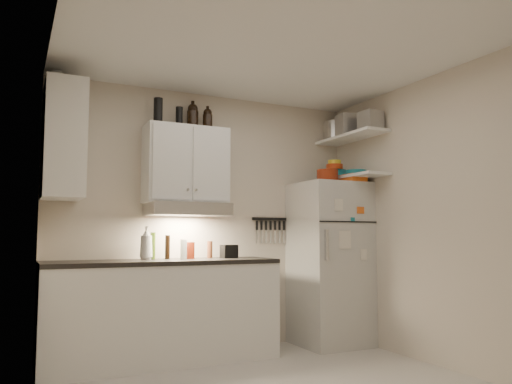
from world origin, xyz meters
name	(u,v)px	position (x,y,z in m)	size (l,w,h in m)	color
ceiling	(278,46)	(0.00, 0.00, 2.61)	(3.20, 3.00, 0.02)	white
back_wall	(208,220)	(0.00, 1.51, 1.30)	(3.20, 0.02, 2.60)	beige
left_wall	(47,210)	(-1.61, 0.00, 1.30)	(0.02, 3.00, 2.60)	beige
right_wall	(437,218)	(1.61, 0.00, 1.30)	(0.02, 3.00, 2.60)	beige
base_cabinet	(162,313)	(-0.55, 1.20, 0.44)	(2.10, 0.60, 0.88)	white
countertop	(163,262)	(-0.55, 1.20, 0.90)	(2.10, 0.62, 0.04)	black
upper_cabinet	(186,165)	(-0.30, 1.33, 1.83)	(0.80, 0.33, 0.75)	white
side_cabinet	(64,141)	(-1.44, 1.20, 1.95)	(0.33, 0.55, 1.00)	white
range_hood	(187,209)	(-0.30, 1.27, 1.39)	(0.76, 0.46, 0.12)	silver
fridge	(330,263)	(1.25, 1.16, 0.85)	(0.70, 0.68, 1.70)	silver
shelf_hi	(351,137)	(1.45, 1.02, 2.20)	(0.30, 0.95, 0.03)	white
shelf_lo	(351,178)	(1.45, 1.02, 1.76)	(0.30, 0.95, 0.03)	white
knife_strip	(270,219)	(0.70, 1.49, 1.32)	(0.42, 0.02, 0.03)	black
dutch_oven	(327,176)	(1.16, 1.05, 1.77)	(0.22, 0.22, 0.13)	maroon
book_stack	(353,178)	(1.41, 0.94, 1.74)	(0.19, 0.24, 0.08)	orange
spice_jar	(332,178)	(1.24, 1.08, 1.75)	(0.06, 0.06, 0.10)	silver
stock_pot	(337,132)	(1.53, 1.38, 2.33)	(0.32, 0.32, 0.23)	silver
tin_a	(348,125)	(1.40, 1.00, 2.32)	(0.22, 0.20, 0.22)	#AAAAAD
tin_b	(371,121)	(1.46, 0.70, 2.31)	(0.19, 0.19, 0.19)	#AAAAAD
bowl_teal	(336,174)	(1.41, 1.26, 1.82)	(0.23, 0.23, 0.09)	teal
bowl_orange	(335,167)	(1.36, 1.21, 1.89)	(0.18, 0.18, 0.05)	#BF3812
bowl_yellow	(334,162)	(1.36, 1.21, 1.94)	(0.14, 0.14, 0.05)	yellow
plates	(356,173)	(1.46, 0.96, 1.80)	(0.23, 0.23, 0.06)	teal
growler_a	(193,116)	(-0.22, 1.40, 2.33)	(0.11, 0.11, 0.27)	black
growler_b	(208,119)	(-0.07, 1.37, 2.31)	(0.10, 0.10, 0.23)	black
thermos_a	(179,117)	(-0.37, 1.35, 2.30)	(0.07, 0.07, 0.20)	black
thermos_b	(158,111)	(-0.60, 1.29, 2.32)	(0.09, 0.09, 0.25)	black
side_jar	(56,79)	(-1.50, 1.32, 2.52)	(0.10, 0.10, 0.14)	silver
soap_bottle	(146,241)	(-0.68, 1.30, 1.09)	(0.13, 0.13, 0.34)	white
pepper_mill	(210,250)	(-0.05, 1.33, 1.00)	(0.05, 0.05, 0.17)	brown
oil_bottle	(153,246)	(-0.62, 1.32, 1.05)	(0.05, 0.05, 0.25)	#486719
vinegar_bottle	(167,247)	(-0.48, 1.31, 1.03)	(0.05, 0.05, 0.23)	black
clear_bottle	(184,249)	(-0.34, 1.25, 1.01)	(0.06, 0.06, 0.19)	silver
red_jar	(191,250)	(-0.26, 1.29, 1.00)	(0.08, 0.08, 0.16)	maroon
caddy	(229,251)	(0.13, 1.27, 0.98)	(0.15, 0.11, 0.13)	black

